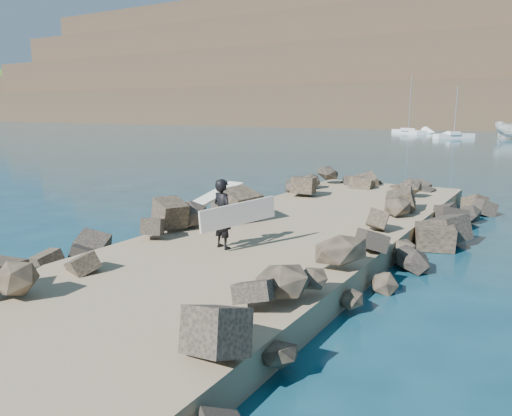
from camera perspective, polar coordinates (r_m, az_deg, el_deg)
name	(u,v)px	position (r m, az deg, el deg)	size (l,w,h in m)	color
ground	(275,256)	(13.67, 2.18, -5.49)	(800.00, 800.00, 0.00)	#0F384C
jetty	(234,264)	(11.95, -2.50, -6.45)	(6.00, 26.00, 0.60)	#8C7759
riprap_left	(157,236)	(14.01, -11.30, -3.17)	(2.60, 22.00, 1.00)	black
riprap_right	(359,271)	(11.08, 11.66, -7.02)	(2.60, 22.00, 1.00)	black
surfboard_resting	(215,198)	(16.57, -4.68, 1.13)	(0.60, 2.41, 0.08)	white
surfer_with_board	(225,214)	(11.98, -3.58, -0.68)	(1.26, 1.96, 1.70)	black
sailboat_e	(408,132)	(88.37, 17.02, 8.34)	(7.01, 7.01, 9.69)	white
sailboat_b	(454,136)	(75.94, 21.69, 7.67)	(5.05, 5.33, 7.37)	white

